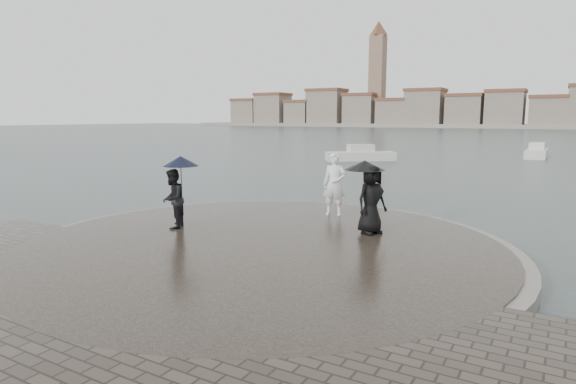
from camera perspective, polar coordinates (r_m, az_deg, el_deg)
The scene contains 8 objects.
ground at distance 9.69m, azimuth -14.84°, elevation -12.34°, with size 400.00×400.00×0.00m, color #2B3835.
kerb_ring at distance 12.22m, azimuth -3.10°, elevation -6.80°, with size 12.50×12.50×0.32m, color gray.
quay_tip at distance 12.21m, azimuth -3.11°, elevation -6.71°, with size 11.90×11.90×0.36m, color #2D261E.
statue at distance 15.31m, azimuth 5.52°, elevation 0.92°, with size 0.72×0.47×1.98m, color white.
visitor_left at distance 13.75m, azimuth -13.28°, elevation 0.27°, with size 1.22×1.11×2.04m.
visitor_right at distance 13.01m, azimuth 9.66°, elevation 0.10°, with size 1.27×1.18×1.95m.
far_skyline at distance 167.51m, azimuth 26.30°, elevation 8.70°, with size 260.00×20.00×37.00m.
boats at distance 44.99m, azimuth 30.00°, elevation 3.76°, with size 34.66×20.71×1.50m.
Camera 1 is at (6.50, -6.30, 3.46)m, focal length 30.00 mm.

